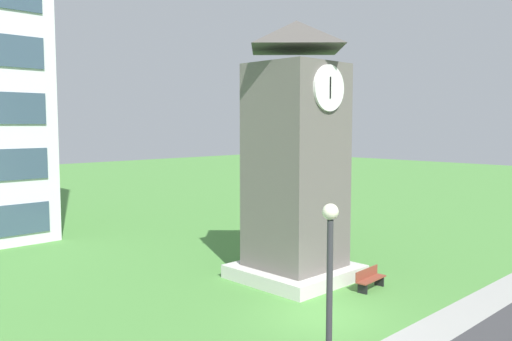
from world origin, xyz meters
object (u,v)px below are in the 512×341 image
object	(u,v)px
clock_tower	(296,165)
park_bench	(370,279)
street_lamp	(329,293)
tree_near_tower	(296,173)

from	to	relation	value
clock_tower	park_bench	bearing A→B (deg)	-72.79
street_lamp	tree_near_tower	world-z (taller)	tree_near_tower
tree_near_tower	park_bench	bearing A→B (deg)	-119.89
clock_tower	tree_near_tower	distance (m)	8.04
clock_tower	tree_near_tower	xyz separation A→B (m)	(5.99, 5.25, -1.10)
clock_tower	park_bench	world-z (taller)	clock_tower
park_bench	street_lamp	world-z (taller)	street_lamp
park_bench	tree_near_tower	world-z (taller)	tree_near_tower
street_lamp	tree_near_tower	distance (m)	20.51
park_bench	street_lamp	bearing A→B (deg)	-151.01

